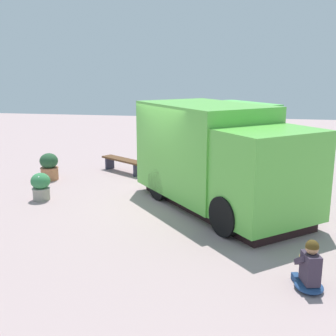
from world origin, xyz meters
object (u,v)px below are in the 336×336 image
object	(u,v)px
person_customer	(309,270)
plaza_bench	(123,162)
planter_flowering_side	(49,166)
food_truck	(218,159)
planter_flowering_near	(41,186)
planter_flowering_far	(291,159)

from	to	relation	value
person_customer	plaza_bench	distance (m)	8.62
planter_flowering_side	food_truck	bearing A→B (deg)	72.34
person_customer	planter_flowering_side	world-z (taller)	planter_flowering_side
person_customer	planter_flowering_near	xyz separation A→B (m)	(-3.58, -6.39, 0.06)
planter_flowering_far	plaza_bench	bearing A→B (deg)	-76.45
plaza_bench	planter_flowering_side	bearing A→B (deg)	-55.83
planter_flowering_near	planter_flowering_far	size ratio (longest dim) A/B	1.02
food_truck	plaza_bench	xyz separation A→B (m)	(-3.09, -3.40, -0.89)
person_customer	food_truck	bearing A→B (deg)	-156.08
planter_flowering_side	plaza_bench	size ratio (longest dim) A/B	0.48
food_truck	planter_flowering_far	size ratio (longest dim) A/B	7.25
food_truck	planter_flowering_far	world-z (taller)	food_truck
person_customer	planter_flowering_side	xyz separation A→B (m)	(-5.58, -7.12, 0.11)
person_customer	planter_flowering_far	size ratio (longest dim) A/B	1.18
planter_flowering_side	plaza_bench	world-z (taller)	planter_flowering_side
planter_flowering_side	plaza_bench	xyz separation A→B (m)	(-1.37, 2.02, -0.08)
person_customer	plaza_bench	world-z (taller)	person_customer
planter_flowering_side	plaza_bench	distance (m)	2.44
planter_flowering_near	planter_flowering_side	world-z (taller)	planter_flowering_side
person_customer	plaza_bench	xyz separation A→B (m)	(-6.95, -5.11, 0.03)
plaza_bench	planter_flowering_near	bearing A→B (deg)	-20.84
planter_flowering_far	planter_flowering_near	bearing A→B (deg)	-55.64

